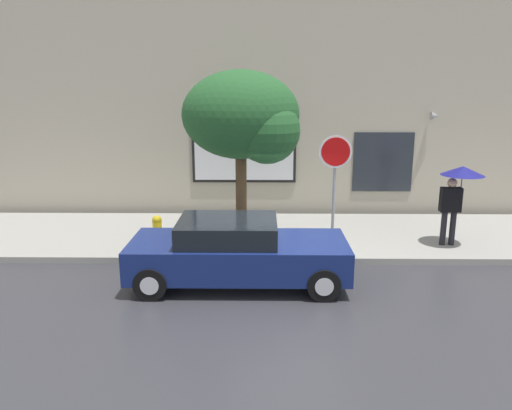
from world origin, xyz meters
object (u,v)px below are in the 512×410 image
Objects in this scene: parked_car at (237,252)px; pedestrian_with_umbrella at (459,183)px; street_tree at (246,119)px; stop_sign at (335,170)px; fire_hydrant at (157,232)px.

pedestrian_with_umbrella reaches higher than parked_car.
street_tree is 2.38m from stop_sign.
stop_sign is at bearing -8.54° from street_tree.
parked_car is 3.16m from stop_sign.
stop_sign is at bearing 39.26° from parked_car.
pedestrian_with_umbrella is 0.47× the size of street_tree.
parked_car reaches higher than fire_hydrant.
pedestrian_with_umbrella is at bearing 6.59° from stop_sign.
parked_car is 3.29m from street_tree.
street_tree is (2.14, 0.23, 2.68)m from fire_hydrant.
pedestrian_with_umbrella is at bearing 2.14° from fire_hydrant.
pedestrian_with_umbrella is at bearing 0.44° from street_tree.
parked_car is at bearing -140.74° from stop_sign.
stop_sign reaches higher than fire_hydrant.
parked_car is 5.55× the size of fire_hydrant.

